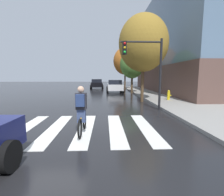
# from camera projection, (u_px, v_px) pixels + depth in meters

# --- Properties ---
(ground_plane) EXTENTS (120.00, 120.00, 0.00)m
(ground_plane) POSITION_uv_depth(u_px,v_px,m) (52.00, 129.00, 6.33)
(ground_plane) COLOR black
(crosswalk_stripes) EXTENTS (8.83, 3.96, 0.01)m
(crosswalk_stripes) POSITION_uv_depth(u_px,v_px,m) (40.00, 129.00, 6.31)
(crosswalk_stripes) COLOR silver
(crosswalk_stripes) RESTS_ON ground
(sedan_mid) EXTENTS (2.17, 4.60, 1.59)m
(sedan_mid) POSITION_uv_depth(u_px,v_px,m) (115.00, 86.00, 21.27)
(sedan_mid) COLOR silver
(sedan_mid) RESTS_ON ground
(sedan_far) EXTENTS (2.32, 4.69, 1.59)m
(sedan_far) POSITION_uv_depth(u_px,v_px,m) (97.00, 84.00, 27.68)
(sedan_far) COLOR black
(sedan_far) RESTS_ON ground
(cyclist) EXTENTS (0.36, 1.71, 1.69)m
(cyclist) POSITION_uv_depth(u_px,v_px,m) (82.00, 111.00, 5.59)
(cyclist) COLOR black
(cyclist) RESTS_ON ground
(traffic_light_near) EXTENTS (2.47, 0.28, 4.20)m
(traffic_light_near) POSITION_uv_depth(u_px,v_px,m) (147.00, 62.00, 9.54)
(traffic_light_near) COLOR black
(traffic_light_near) RESTS_ON ground
(fire_hydrant) EXTENTS (0.33, 0.22, 0.78)m
(fire_hydrant) POSITION_uv_depth(u_px,v_px,m) (169.00, 95.00, 13.10)
(fire_hydrant) COLOR gold
(fire_hydrant) RESTS_ON sidewalk
(street_tree_near) EXTENTS (3.79, 3.79, 6.74)m
(street_tree_near) POSITION_uv_depth(u_px,v_px,m) (143.00, 43.00, 12.54)
(street_tree_near) COLOR #4C3823
(street_tree_near) RESTS_ON ground
(street_tree_mid) EXTENTS (2.86, 2.86, 5.09)m
(street_tree_mid) POSITION_uv_depth(u_px,v_px,m) (132.00, 64.00, 19.19)
(street_tree_mid) COLOR #4C3823
(street_tree_mid) RESTS_ON ground
(street_tree_far) EXTENTS (3.70, 3.70, 6.58)m
(street_tree_far) POSITION_uv_depth(u_px,v_px,m) (125.00, 61.00, 25.60)
(street_tree_far) COLOR #4C3823
(street_tree_far) RESTS_ON ground
(corner_building) EXTENTS (16.31, 20.22, 12.21)m
(corner_building) POSITION_uv_depth(u_px,v_px,m) (218.00, 44.00, 20.59)
(corner_building) COLOR brown
(corner_building) RESTS_ON ground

